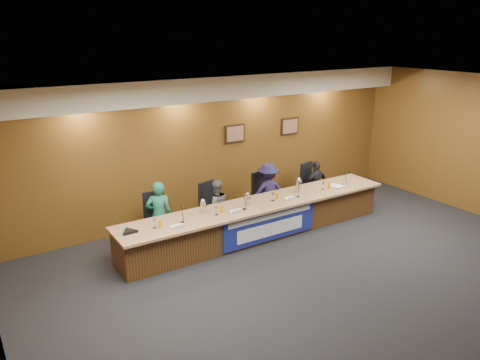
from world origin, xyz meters
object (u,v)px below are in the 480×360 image
(panelist_a, at_px, (159,215))
(carafe_left, at_px, (203,208))
(panelist_c, at_px, (268,192))
(carafe_mid, at_px, (247,200))
(dais_body, at_px, (259,220))
(banner, at_px, (271,225))
(office_chair_b, at_px, (214,210))
(speakerphone, at_px, (129,231))
(carafe_right, at_px, (298,186))
(panelist_d, at_px, (316,185))
(office_chair_d, at_px, (313,188))
(office_chair_a, at_px, (158,223))
(office_chair_c, at_px, (265,199))
(panelist_b, at_px, (216,207))

(panelist_a, bearing_deg, carafe_left, 158.70)
(panelist_c, bearing_deg, carafe_mid, 43.66)
(dais_body, bearing_deg, banner, -90.00)
(office_chair_b, height_order, speakerphone, speakerphone)
(panelist_c, bearing_deg, speakerphone, 21.33)
(panelist_a, distance_m, carafe_right, 3.09)
(panelist_d, height_order, office_chair_b, panelist_d)
(office_chair_b, bearing_deg, panelist_c, -16.47)
(office_chair_d, bearing_deg, office_chair_a, 165.80)
(carafe_mid, bearing_deg, office_chair_b, 117.28)
(office_chair_c, bearing_deg, speakerphone, -175.64)
(office_chair_a, xyz_separation_m, carafe_right, (3.04, -0.63, 0.40))
(office_chair_a, bearing_deg, panelist_d, 6.20)
(carafe_right, xyz_separation_m, speakerphone, (-3.86, -0.09, -0.11))
(panelist_b, relative_size, office_chair_d, 2.46)
(dais_body, relative_size, office_chair_d, 12.50)
(office_chair_a, bearing_deg, panelist_a, -82.38)
(office_chair_c, height_order, speakerphone, speakerphone)
(banner, bearing_deg, speakerphone, 172.17)
(panelist_c, height_order, carafe_left, panelist_c)
(panelist_a, xyz_separation_m, office_chair_b, (1.28, 0.10, -0.21))
(speakerphone, bearing_deg, carafe_right, 1.37)
(office_chair_d, xyz_separation_m, carafe_left, (-3.34, -0.64, 0.39))
(panelist_b, height_order, office_chair_c, panelist_b)
(dais_body, height_order, carafe_right, carafe_right)
(panelist_d, relative_size, speakerphone, 3.67)
(banner, height_order, panelist_a, panelist_a)
(banner, bearing_deg, panelist_d, 25.87)
(banner, relative_size, panelist_b, 1.86)
(panelist_a, distance_m, panelist_b, 1.28)
(office_chair_d, bearing_deg, dais_body, -175.81)
(carafe_mid, bearing_deg, banner, -51.35)
(panelist_a, bearing_deg, office_chair_b, -158.71)
(panelist_b, bearing_deg, office_chair_d, -166.29)
(panelist_c, distance_m, carafe_mid, 1.16)
(office_chair_b, relative_size, office_chair_d, 1.00)
(carafe_right, bearing_deg, panelist_b, 163.29)
(banner, relative_size, panelist_c, 1.64)
(office_chair_c, relative_size, carafe_left, 1.97)
(office_chair_a, relative_size, office_chair_b, 1.00)
(office_chair_d, xyz_separation_m, carafe_right, (-0.98, -0.63, 0.40))
(banner, height_order, carafe_mid, carafe_mid)
(panelist_d, height_order, carafe_mid, panelist_d)
(dais_body, bearing_deg, carafe_mid, -174.73)
(dais_body, height_order, office_chair_a, dais_body)
(carafe_left, bearing_deg, carafe_mid, -4.80)
(banner, bearing_deg, office_chair_a, 150.58)
(speakerphone, bearing_deg, carafe_left, 3.27)
(office_chair_d, bearing_deg, carafe_mid, -177.44)
(panelist_a, xyz_separation_m, carafe_right, (3.04, -0.53, 0.19))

